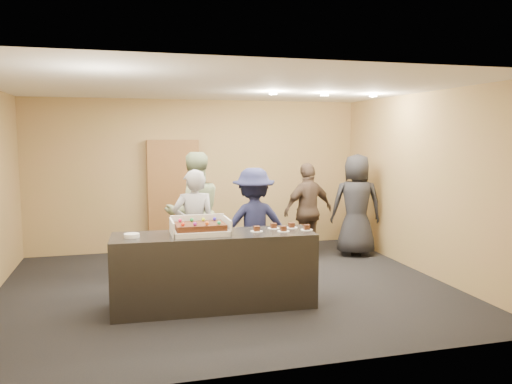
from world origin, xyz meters
TOP-DOWN VIEW (x-y plane):
  - room at (0.00, 0.00)m, footprint 6.04×6.00m
  - serving_counter at (-0.30, -0.72)m, footprint 2.43×0.81m
  - storage_cabinet at (-0.47, 2.41)m, footprint 0.90×0.15m
  - cake_box at (-0.47, -0.69)m, footprint 0.68×0.47m
  - sheet_cake at (-0.47, -0.72)m, footprint 0.58×0.40m
  - plate_stack at (-1.26, -0.70)m, footprint 0.18×0.18m
  - slice_a at (0.22, -0.74)m, footprint 0.15×0.15m
  - slice_b at (0.48, -0.60)m, footprint 0.15×0.15m
  - slice_c at (0.54, -0.81)m, footprint 0.15×0.15m
  - slice_d at (0.71, -0.62)m, footprint 0.15×0.15m
  - slice_e at (0.84, -0.81)m, footprint 0.15×0.15m
  - person_server_grey at (-0.41, 0.19)m, footprint 0.59×0.40m
  - person_sage_man at (-0.32, 0.85)m, footprint 0.97×0.81m
  - person_navy_man at (0.43, 0.19)m, footprint 1.06×0.62m
  - person_brown_extra at (1.66, 1.27)m, footprint 1.01×0.62m
  - person_dark_suit at (2.53, 1.24)m, footprint 0.97×0.77m
  - ceiling_spotlights at (1.60, 0.50)m, footprint 1.72×0.12m

SIDE VIEW (x-z plane):
  - serving_counter at x=-0.30m, z-range 0.00..0.90m
  - person_brown_extra at x=1.66m, z-range 0.00..1.61m
  - person_server_grey at x=-0.41m, z-range 0.00..1.61m
  - person_navy_man at x=0.43m, z-range 0.00..1.62m
  - person_dark_suit at x=2.53m, z-range 0.00..1.75m
  - person_sage_man at x=-0.32m, z-range 0.00..1.82m
  - plate_stack at x=-1.26m, z-range 0.90..0.94m
  - slice_a at x=0.22m, z-range 0.89..0.96m
  - slice_b at x=0.48m, z-range 0.89..0.96m
  - slice_c at x=0.54m, z-range 0.89..0.96m
  - slice_d at x=0.71m, z-range 0.89..0.96m
  - slice_e at x=0.84m, z-range 0.89..0.96m
  - cake_box at x=-0.47m, z-range 0.85..1.05m
  - storage_cabinet at x=-0.47m, z-range 0.00..1.99m
  - sheet_cake at x=-0.47m, z-range 0.94..1.05m
  - room at x=0.00m, z-range 0.00..2.70m
  - ceiling_spotlights at x=1.60m, z-range 2.66..2.69m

